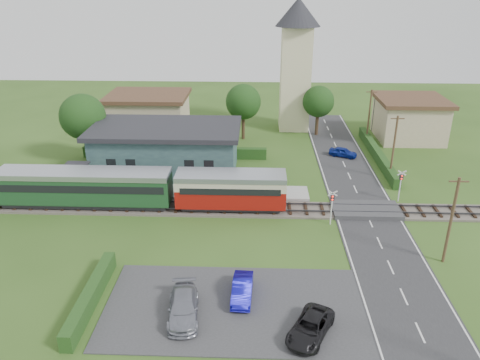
{
  "coord_description": "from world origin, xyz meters",
  "views": [
    {
      "loc": [
        -0.16,
        -36.84,
        20.01
      ],
      "look_at": [
        -1.71,
        4.0,
        2.19
      ],
      "focal_mm": 35.0,
      "sensor_mm": 36.0,
      "label": 1
    }
  ],
  "objects_px": {
    "car_park_silver": "(183,307)",
    "church_tower": "(296,55)",
    "house_west": "(149,113)",
    "pedestrian_near": "(214,183)",
    "crossing_signal_near": "(332,202)",
    "house_east": "(409,118)",
    "car_park_dark": "(310,327)",
    "pedestrian_far": "(78,182)",
    "equipment_hut": "(77,177)",
    "train": "(51,186)",
    "car_on_road": "(343,152)",
    "car_park_blue": "(242,289)",
    "station_building": "(167,149)",
    "crossing_signal_far": "(401,181)"
  },
  "relations": [
    {
      "from": "house_west",
      "to": "pedestrian_far",
      "type": "bearing_deg",
      "value": -98.0
    },
    {
      "from": "station_building",
      "to": "pedestrian_far",
      "type": "bearing_deg",
      "value": -141.69
    },
    {
      "from": "car_park_blue",
      "to": "pedestrian_near",
      "type": "relative_size",
      "value": 2.53
    },
    {
      "from": "crossing_signal_near",
      "to": "car_park_blue",
      "type": "xyz_separation_m",
      "value": [
        -7.39,
        -10.57,
        -1.44
      ]
    },
    {
      "from": "train",
      "to": "crossing_signal_near",
      "type": "bearing_deg",
      "value": -5.36
    },
    {
      "from": "crossing_signal_far",
      "to": "car_on_road",
      "type": "height_order",
      "value": "crossing_signal_far"
    },
    {
      "from": "equipment_hut",
      "to": "train",
      "type": "distance_m",
      "value": 3.46
    },
    {
      "from": "house_west",
      "to": "pedestrian_near",
      "type": "height_order",
      "value": "house_west"
    },
    {
      "from": "crossing_signal_near",
      "to": "pedestrian_far",
      "type": "height_order",
      "value": "crossing_signal_near"
    },
    {
      "from": "equipment_hut",
      "to": "car_on_road",
      "type": "xyz_separation_m",
      "value": [
        28.25,
        11.3,
        -1.13
      ]
    },
    {
      "from": "car_on_road",
      "to": "equipment_hut",
      "type": "bearing_deg",
      "value": 136.8
    },
    {
      "from": "car_park_blue",
      "to": "pedestrian_near",
      "type": "bearing_deg",
      "value": 103.84
    },
    {
      "from": "car_park_silver",
      "to": "pedestrian_far",
      "type": "relative_size",
      "value": 2.7
    },
    {
      "from": "house_east",
      "to": "car_park_blue",
      "type": "height_order",
      "value": "house_east"
    },
    {
      "from": "equipment_hut",
      "to": "station_building",
      "type": "relative_size",
      "value": 0.16
    },
    {
      "from": "car_park_dark",
      "to": "station_building",
      "type": "bearing_deg",
      "value": 143.58
    },
    {
      "from": "car_park_silver",
      "to": "church_tower",
      "type": "bearing_deg",
      "value": 70.44
    },
    {
      "from": "car_park_dark",
      "to": "pedestrian_far",
      "type": "height_order",
      "value": "pedestrian_far"
    },
    {
      "from": "train",
      "to": "church_tower",
      "type": "relative_size",
      "value": 2.45
    },
    {
      "from": "house_west",
      "to": "car_park_blue",
      "type": "distance_m",
      "value": 38.66
    },
    {
      "from": "train",
      "to": "crossing_signal_far",
      "type": "height_order",
      "value": "train"
    },
    {
      "from": "train",
      "to": "pedestrian_far",
      "type": "xyz_separation_m",
      "value": [
        1.4,
        2.8,
        -0.86
      ]
    },
    {
      "from": "crossing_signal_near",
      "to": "car_park_dark",
      "type": "relative_size",
      "value": 0.78
    },
    {
      "from": "house_east",
      "to": "car_park_blue",
      "type": "distance_m",
      "value": 40.84
    },
    {
      "from": "house_east",
      "to": "car_park_dark",
      "type": "bearing_deg",
      "value": -113.55
    },
    {
      "from": "house_east",
      "to": "car_on_road",
      "type": "relative_size",
      "value": 2.66
    },
    {
      "from": "car_park_dark",
      "to": "train",
      "type": "bearing_deg",
      "value": 169.87
    },
    {
      "from": "house_west",
      "to": "pedestrian_far",
      "type": "distance_m",
      "value": 20.45
    },
    {
      "from": "car_park_blue",
      "to": "house_west",
      "type": "bearing_deg",
      "value": 113.54
    },
    {
      "from": "crossing_signal_far",
      "to": "pedestrian_near",
      "type": "bearing_deg",
      "value": 176.29
    },
    {
      "from": "church_tower",
      "to": "crossing_signal_near",
      "type": "height_order",
      "value": "church_tower"
    },
    {
      "from": "crossing_signal_far",
      "to": "pedestrian_far",
      "type": "bearing_deg",
      "value": 179.26
    },
    {
      "from": "train",
      "to": "crossing_signal_near",
      "type": "height_order",
      "value": "train"
    },
    {
      "from": "car_park_silver",
      "to": "crossing_signal_near",
      "type": "bearing_deg",
      "value": 42.5
    },
    {
      "from": "house_west",
      "to": "car_on_road",
      "type": "height_order",
      "value": "house_west"
    },
    {
      "from": "house_east",
      "to": "crossing_signal_far",
      "type": "xyz_separation_m",
      "value": [
        -6.4,
        -19.61,
        -0.66
      ]
    },
    {
      "from": "crossing_signal_near",
      "to": "car_park_dark",
      "type": "distance_m",
      "value": 14.52
    },
    {
      "from": "train",
      "to": "church_tower",
      "type": "distance_m",
      "value": 36.45
    },
    {
      "from": "car_park_dark",
      "to": "pedestrian_far",
      "type": "distance_m",
      "value": 28.57
    },
    {
      "from": "house_east",
      "to": "crossing_signal_far",
      "type": "bearing_deg",
      "value": -108.08
    },
    {
      "from": "house_west",
      "to": "pedestrian_near",
      "type": "relative_size",
      "value": 7.27
    },
    {
      "from": "church_tower",
      "to": "pedestrian_near",
      "type": "bearing_deg",
      "value": -112.68
    },
    {
      "from": "equipment_hut",
      "to": "train",
      "type": "bearing_deg",
      "value": -111.25
    },
    {
      "from": "house_east",
      "to": "car_on_road",
      "type": "xyz_separation_m",
      "value": [
        -9.75,
        -7.5,
        -2.18
      ]
    },
    {
      "from": "pedestrian_near",
      "to": "car_on_road",
      "type": "bearing_deg",
      "value": -127.36
    },
    {
      "from": "train",
      "to": "crossing_signal_far",
      "type": "relative_size",
      "value": 13.18
    },
    {
      "from": "house_west",
      "to": "pedestrian_near",
      "type": "bearing_deg",
      "value": -61.35
    },
    {
      "from": "equipment_hut",
      "to": "crossing_signal_near",
      "type": "relative_size",
      "value": 0.78
    },
    {
      "from": "equipment_hut",
      "to": "house_east",
      "type": "distance_m",
      "value": 42.41
    },
    {
      "from": "house_east",
      "to": "car_park_silver",
      "type": "relative_size",
      "value": 1.89
    }
  ]
}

